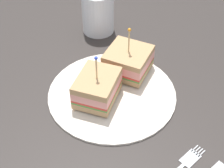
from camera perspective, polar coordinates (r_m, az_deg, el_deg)
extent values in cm
cube|color=#2D2826|center=(69.74, 0.00, -2.38)|extent=(101.95, 101.95, 2.00)
cylinder|color=silver|center=(68.70, 0.00, -1.51)|extent=(26.16, 26.16, 0.96)
cube|color=tan|center=(66.73, -2.48, -1.85)|extent=(9.40, 7.55, 1.33)
cube|color=#478438|center=(66.12, -2.50, -1.31)|extent=(9.40, 7.55, 0.40)
cube|color=red|center=(65.81, -2.51, -1.03)|extent=(9.40, 7.55, 0.50)
cube|color=#E59389|center=(65.06, -2.54, -0.34)|extent=(9.40, 7.55, 1.68)
cube|color=tan|center=(64.04, -2.58, 0.64)|extent=(9.40, 7.55, 1.33)
cylinder|color=tan|center=(62.26, -2.66, 2.47)|extent=(0.30, 0.30, 5.39)
sphere|color=blue|center=(60.54, -2.74, 4.42)|extent=(0.70, 0.70, 0.70)
cube|color=tan|center=(72.93, 2.70, 2.72)|extent=(9.37, 9.33, 1.20)
cube|color=#478438|center=(72.41, 2.72, 3.21)|extent=(9.37, 9.33, 0.40)
cube|color=red|center=(72.13, 2.73, 3.48)|extent=(9.37, 9.33, 0.50)
cube|color=#E59389|center=(71.38, 2.76, 4.21)|extent=(9.37, 9.33, 1.86)
cube|color=tan|center=(70.44, 2.81, 5.19)|extent=(9.37, 9.33, 1.20)
cylinder|color=tan|center=(68.67, 2.89, 7.14)|extent=(0.30, 0.30, 5.90)
sphere|color=orange|center=(66.99, 2.98, 9.18)|extent=(0.70, 0.70, 0.70)
cylinder|color=#B74C33|center=(85.35, -2.37, 11.29)|extent=(6.98, 6.98, 7.73)
cylinder|color=white|center=(84.62, -2.40, 12.11)|extent=(7.94, 7.94, 10.55)
cube|color=silver|center=(60.30, 13.16, -12.17)|extent=(4.20, 3.57, 0.35)
cube|color=silver|center=(61.34, 14.98, -11.35)|extent=(1.87, 1.05, 0.35)
cube|color=silver|center=(61.46, 14.60, -11.09)|extent=(1.87, 1.05, 0.35)
cube|color=silver|center=(61.58, 14.23, -10.83)|extent=(1.87, 1.05, 0.35)
cube|color=silver|center=(61.71, 13.85, -10.57)|extent=(1.87, 1.05, 0.35)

